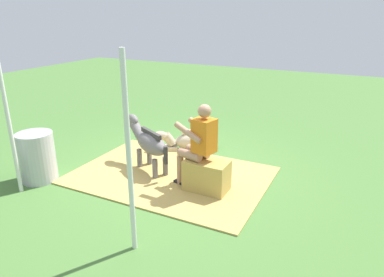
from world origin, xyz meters
TOP-DOWN VIEW (x-y plane):
  - ground_plane at (0.00, 0.00)m, footprint 24.00×24.00m
  - hay_patch at (-0.06, 0.25)m, footprint 3.22×2.26m
  - hay_bale at (-0.82, 0.45)m, footprint 0.67×0.41m
  - person_seated at (-0.65, 0.43)m, footprint 0.71×0.52m
  - pony_standing at (0.39, 0.20)m, footprint 1.23×0.81m
  - pony_lying at (0.18, -1.02)m, footprint 1.25×1.00m
  - water_barrel at (1.82, 1.34)m, footprint 0.57×0.57m
  - tent_pole_left at (-0.64, 2.12)m, footprint 0.06×0.06m
  - tent_pole_right at (1.77, 1.76)m, footprint 0.06×0.06m

SIDE VIEW (x-z plane):
  - ground_plane at x=0.00m, z-range 0.00..0.00m
  - hay_patch at x=-0.06m, z-range 0.00..0.02m
  - pony_lying at x=0.18m, z-range -0.02..0.40m
  - hay_bale at x=-0.82m, z-range 0.00..0.50m
  - water_barrel at x=1.82m, z-range 0.00..0.82m
  - pony_standing at x=0.39m, z-range 0.08..0.96m
  - person_seated at x=-0.65m, z-range 0.08..1.46m
  - tent_pole_left at x=-0.64m, z-range 0.00..2.32m
  - tent_pole_right at x=1.77m, z-range 0.00..2.32m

